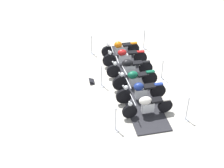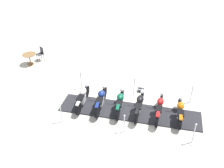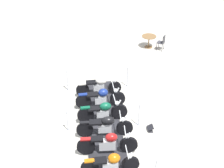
# 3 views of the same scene
# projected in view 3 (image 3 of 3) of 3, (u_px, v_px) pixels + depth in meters

# --- Properties ---
(ground_plane) EXTENTS (80.00, 80.00, 0.00)m
(ground_plane) POSITION_uv_depth(u_px,v_px,m) (104.00, 128.00, 13.46)
(ground_plane) COLOR beige
(display_platform) EXTENTS (5.74, 6.27, 0.06)m
(display_platform) POSITION_uv_depth(u_px,v_px,m) (104.00, 128.00, 13.44)
(display_platform) COLOR #28282D
(display_platform) RESTS_ON ground_plane
(motorcycle_copper) EXTENTS (1.64, 1.42, 0.92)m
(motorcycle_copper) POSITION_uv_depth(u_px,v_px,m) (111.00, 163.00, 11.16)
(motorcycle_copper) COLOR black
(motorcycle_copper) RESTS_ON display_platform
(motorcycle_maroon) EXTENTS (1.71, 1.67, 1.00)m
(motorcycle_maroon) POSITION_uv_depth(u_px,v_px,m) (108.00, 143.00, 11.95)
(motorcycle_maroon) COLOR black
(motorcycle_maroon) RESTS_ON display_platform
(motorcycle_black) EXTENTS (1.71, 1.63, 0.98)m
(motorcycle_black) POSITION_uv_depth(u_px,v_px,m) (106.00, 126.00, 12.76)
(motorcycle_black) COLOR black
(motorcycle_black) RESTS_ON display_platform
(motorcycle_forest) EXTENTS (1.75, 1.42, 1.03)m
(motorcycle_forest) POSITION_uv_depth(u_px,v_px,m) (103.00, 111.00, 13.58)
(motorcycle_forest) COLOR black
(motorcycle_forest) RESTS_ON display_platform
(motorcycle_navy) EXTENTS (1.80, 1.52, 1.01)m
(motorcycle_navy) POSITION_uv_depth(u_px,v_px,m) (101.00, 97.00, 14.39)
(motorcycle_navy) COLOR black
(motorcycle_navy) RESTS_ON display_platform
(motorcycle_cream) EXTENTS (1.74, 1.46, 0.92)m
(motorcycle_cream) POSITION_uv_depth(u_px,v_px,m) (99.00, 86.00, 15.20)
(motorcycle_cream) COLOR black
(motorcycle_cream) RESTS_ON display_platform
(stanchion_left_rear) EXTENTS (0.34, 0.34, 1.15)m
(stanchion_left_rear) POSITION_uv_depth(u_px,v_px,m) (68.00, 84.00, 15.63)
(stanchion_left_rear) COLOR silver
(stanchion_left_rear) RESTS_ON ground_plane
(stanchion_left_mid) EXTENTS (0.28, 0.28, 1.03)m
(stanchion_left_mid) POSITION_uv_depth(u_px,v_px,m) (68.00, 124.00, 13.12)
(stanchion_left_mid) COLOR silver
(stanchion_left_mid) RESTS_ON ground_plane
(stanchion_right_rear) EXTENTS (0.35, 0.35, 1.11)m
(stanchion_right_rear) POSITION_uv_depth(u_px,v_px,m) (127.00, 81.00, 15.93)
(stanchion_right_rear) COLOR silver
(stanchion_right_rear) RESTS_ON ground_plane
(stanchion_right_mid) EXTENTS (0.33, 0.33, 1.12)m
(stanchion_right_mid) POSITION_uv_depth(u_px,v_px,m) (139.00, 119.00, 13.40)
(stanchion_right_mid) COLOR silver
(stanchion_right_mid) RESTS_ON ground_plane
(info_placard) EXTENTS (0.41, 0.42, 0.21)m
(info_placard) POSITION_uv_depth(u_px,v_px,m) (150.00, 129.00, 13.33)
(info_placard) COLOR #333338
(info_placard) RESTS_ON ground_plane
(cafe_table) EXTENTS (0.88, 0.88, 0.74)m
(cafe_table) POSITION_uv_depth(u_px,v_px,m) (149.00, 39.00, 19.53)
(cafe_table) COLOR olive
(cafe_table) RESTS_ON ground_plane
(cafe_chair_near_table) EXTENTS (0.49, 0.49, 0.95)m
(cafe_chair_near_table) POSITION_uv_depth(u_px,v_px,m) (162.00, 42.00, 19.22)
(cafe_chair_near_table) COLOR #2D2D33
(cafe_chair_near_table) RESTS_ON ground_plane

